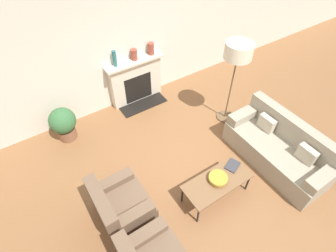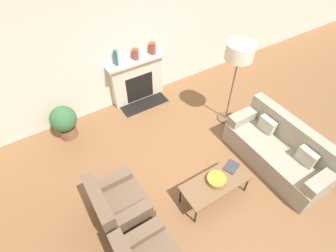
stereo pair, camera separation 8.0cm
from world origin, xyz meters
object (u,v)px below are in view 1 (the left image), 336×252
object	(u,v)px
armchair_far	(121,207)
bowl	(218,178)
book	(233,166)
coffee_table	(217,182)
couch	(279,149)
floor_lamp	(238,55)
potted_plant	(63,123)
fireplace	(136,81)
mantel_vase_center_left	(134,55)
mantel_vase_center_right	(151,49)
mantel_vase_left	(115,59)

from	to	relation	value
armchair_far	bowl	world-z (taller)	armchair_far
book	coffee_table	bearing A→B (deg)	170.61
couch	floor_lamp	distance (m)	1.86
book	floor_lamp	bearing A→B (deg)	29.41
potted_plant	book	bearing A→B (deg)	-51.56
bowl	potted_plant	size ratio (longest dim) A/B	0.42
fireplace	coffee_table	xyz separation A→B (m)	(-0.14, -2.98, -0.11)
armchair_far	floor_lamp	world-z (taller)	floor_lamp
couch	mantel_vase_center_left	world-z (taller)	mantel_vase_center_left
fireplace	mantel_vase_center_right	size ratio (longest dim) A/B	5.18
bowl	mantel_vase_center_left	world-z (taller)	mantel_vase_center_left
fireplace	armchair_far	bearing A→B (deg)	-123.24
mantel_vase_center_left	mantel_vase_center_right	distance (m)	0.41
armchair_far	mantel_vase_left	xyz separation A→B (m)	(1.21, 2.48, 0.90)
floor_lamp	book	bearing A→B (deg)	-129.46
mantel_vase_center_right	mantel_vase_center_left	bearing A→B (deg)	180.00
mantel_vase_center_left	couch	bearing A→B (deg)	-67.32
coffee_table	floor_lamp	distance (m)	2.29
fireplace	coffee_table	bearing A→B (deg)	-92.69
fireplace	coffee_table	distance (m)	2.98
fireplace	mantel_vase_center_left	bearing A→B (deg)	32.35
fireplace	mantel_vase_center_left	world-z (taller)	mantel_vase_center_left
floor_lamp	couch	bearing A→B (deg)	-90.40
coffee_table	floor_lamp	xyz separation A→B (m)	(1.45, 1.35, 1.16)
armchair_far	potted_plant	xyz separation A→B (m)	(-0.18, 2.17, 0.09)
couch	armchair_far	size ratio (longest dim) A/B	2.28
book	mantel_vase_left	size ratio (longest dim) A/B	0.90
mantel_vase_center_left	potted_plant	world-z (taller)	mantel_vase_center_left
fireplace	floor_lamp	distance (m)	2.33
floor_lamp	mantel_vase_left	xyz separation A→B (m)	(-1.72, 1.64, -0.34)
bowl	mantel_vase_center_right	distance (m)	3.11
coffee_table	potted_plant	world-z (taller)	potted_plant
mantel_vase_center_left	book	bearing A→B (deg)	-85.31
mantel_vase_left	potted_plant	size ratio (longest dim) A/B	0.46
floor_lamp	mantel_vase_center_left	distance (m)	2.12
book	mantel_vase_center_left	xyz separation A→B (m)	(-0.24, 2.91, 0.72)
mantel_vase_center_left	bowl	bearing A→B (deg)	-92.88
armchair_far	floor_lamp	bearing A→B (deg)	-73.94
fireplace	book	distance (m)	2.91
bowl	armchair_far	bearing A→B (deg)	161.51
fireplace	bowl	distance (m)	2.97
fireplace	mantel_vase_center_right	bearing A→B (deg)	2.00
floor_lamp	potted_plant	bearing A→B (deg)	156.89
mantel_vase_center_left	floor_lamp	bearing A→B (deg)	-52.01
potted_plant	coffee_table	bearing A→B (deg)	-58.28
fireplace	book	world-z (taller)	fireplace
coffee_table	mantel_vase_center_left	bearing A→B (deg)	86.86
mantel_vase_left	mantel_vase_center_left	distance (m)	0.44
book	mantel_vase_center_right	size ratio (longest dim) A/B	1.19
book	potted_plant	bearing A→B (deg)	107.32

